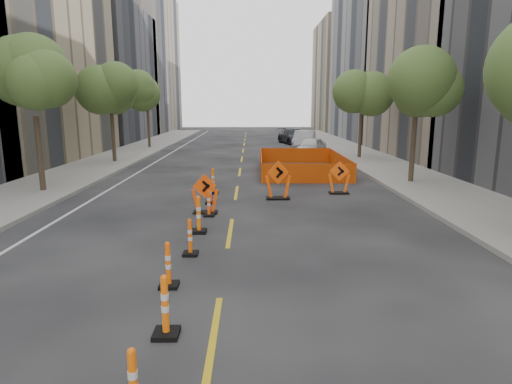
{
  "coord_description": "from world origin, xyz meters",
  "views": [
    {
      "loc": [
        0.62,
        -8.35,
        3.72
      ],
      "look_at": [
        0.79,
        4.67,
        1.1
      ],
      "focal_mm": 30.0,
      "sensor_mm": 36.0,
      "label": 1
    }
  ],
  "objects_px": {
    "channelizer_3": "(168,264)",
    "parked_car_near": "(311,147)",
    "channelizer_4": "(190,237)",
    "chevron_sign_left": "(205,194)",
    "chevron_sign_center": "(278,180)",
    "channelizer_8": "(213,181)",
    "channelizer_2": "(165,306)",
    "parked_car_far": "(293,136)",
    "chevron_sign_right": "(339,178)",
    "channelizer_6": "(209,203)",
    "channelizer_5": "(199,214)",
    "channelizer_7": "(210,192)",
    "parked_car_mid": "(304,140)"
  },
  "relations": [
    {
      "from": "channelizer_2",
      "to": "channelizer_3",
      "type": "distance_m",
      "value": 1.98
    },
    {
      "from": "chevron_sign_center",
      "to": "parked_car_far",
      "type": "height_order",
      "value": "chevron_sign_center"
    },
    {
      "from": "channelizer_6",
      "to": "chevron_sign_center",
      "type": "bearing_deg",
      "value": 46.98
    },
    {
      "from": "channelizer_7",
      "to": "chevron_sign_center",
      "type": "bearing_deg",
      "value": 16.18
    },
    {
      "from": "channelizer_7",
      "to": "channelizer_6",
      "type": "bearing_deg",
      "value": -86.15
    },
    {
      "from": "channelizer_3",
      "to": "chevron_sign_left",
      "type": "bearing_deg",
      "value": 88.94
    },
    {
      "from": "channelizer_6",
      "to": "parked_car_near",
      "type": "relative_size",
      "value": 0.22
    },
    {
      "from": "channelizer_3",
      "to": "parked_car_mid",
      "type": "xyz_separation_m",
      "value": [
        6.45,
        29.12,
        0.31
      ]
    },
    {
      "from": "channelizer_7",
      "to": "parked_car_mid",
      "type": "height_order",
      "value": "parked_car_mid"
    },
    {
      "from": "channelizer_7",
      "to": "parked_car_near",
      "type": "relative_size",
      "value": 0.23
    },
    {
      "from": "channelizer_6",
      "to": "chevron_sign_right",
      "type": "bearing_deg",
      "value": 35.87
    },
    {
      "from": "channelizer_3",
      "to": "chevron_sign_left",
      "type": "xyz_separation_m",
      "value": [
        0.12,
        6.27,
        0.21
      ]
    },
    {
      "from": "parked_car_near",
      "to": "channelizer_8",
      "type": "bearing_deg",
      "value": -89.8
    },
    {
      "from": "channelizer_5",
      "to": "channelizer_6",
      "type": "xyz_separation_m",
      "value": [
        0.11,
        1.95,
        -0.11
      ]
    },
    {
      "from": "chevron_sign_left",
      "to": "channelizer_7",
      "type": "bearing_deg",
      "value": 66.98
    },
    {
      "from": "channelizer_3",
      "to": "parked_car_near",
      "type": "bearing_deg",
      "value": 75.23
    },
    {
      "from": "channelizer_2",
      "to": "channelizer_6",
      "type": "height_order",
      "value": "channelizer_2"
    },
    {
      "from": "chevron_sign_left",
      "to": "chevron_sign_right",
      "type": "height_order",
      "value": "same"
    },
    {
      "from": "chevron_sign_center",
      "to": "parked_car_mid",
      "type": "xyz_separation_m",
      "value": [
        3.62,
        20.52,
        0.01
      ]
    },
    {
      "from": "channelizer_4",
      "to": "channelizer_7",
      "type": "relative_size",
      "value": 1.01
    },
    {
      "from": "chevron_sign_right",
      "to": "parked_car_near",
      "type": "xyz_separation_m",
      "value": [
        0.8,
        14.39,
        -0.01
      ]
    },
    {
      "from": "channelizer_3",
      "to": "channelizer_8",
      "type": "xyz_separation_m",
      "value": [
        0.1,
        9.77,
        0.06
      ]
    },
    {
      "from": "chevron_sign_center",
      "to": "chevron_sign_right",
      "type": "height_order",
      "value": "chevron_sign_center"
    },
    {
      "from": "channelizer_2",
      "to": "parked_car_far",
      "type": "distance_m",
      "value": 37.13
    },
    {
      "from": "channelizer_3",
      "to": "chevron_sign_right",
      "type": "relative_size",
      "value": 0.7
    },
    {
      "from": "channelizer_4",
      "to": "channelizer_2",
      "type": "bearing_deg",
      "value": -88.01
    },
    {
      "from": "parked_car_near",
      "to": "channelizer_4",
      "type": "bearing_deg",
      "value": -81.76
    },
    {
      "from": "channelizer_7",
      "to": "parked_car_far",
      "type": "relative_size",
      "value": 0.18
    },
    {
      "from": "channelizer_7",
      "to": "parked_car_far",
      "type": "height_order",
      "value": "parked_car_far"
    },
    {
      "from": "channelizer_2",
      "to": "channelizer_5",
      "type": "distance_m",
      "value": 5.86
    },
    {
      "from": "channelizer_8",
      "to": "parked_car_far",
      "type": "bearing_deg",
      "value": 76.64
    },
    {
      "from": "channelizer_5",
      "to": "channelizer_6",
      "type": "relative_size",
      "value": 1.23
    },
    {
      "from": "channelizer_4",
      "to": "chevron_sign_center",
      "type": "bearing_deg",
      "value": 68.23
    },
    {
      "from": "channelizer_8",
      "to": "parked_car_far",
      "type": "distance_m",
      "value": 25.66
    },
    {
      "from": "channelizer_3",
      "to": "channelizer_8",
      "type": "height_order",
      "value": "channelizer_8"
    },
    {
      "from": "channelizer_7",
      "to": "channelizer_8",
      "type": "relative_size",
      "value": 0.86
    },
    {
      "from": "chevron_sign_left",
      "to": "parked_car_far",
      "type": "bearing_deg",
      "value": 56.66
    },
    {
      "from": "channelizer_5",
      "to": "parked_car_mid",
      "type": "xyz_separation_m",
      "value": [
        6.28,
        25.21,
        0.24
      ]
    },
    {
      "from": "channelizer_4",
      "to": "chevron_sign_center",
      "type": "distance_m",
      "value": 7.16
    },
    {
      "from": "channelizer_4",
      "to": "channelizer_8",
      "type": "xyz_separation_m",
      "value": [
        -0.09,
        7.82,
        0.07
      ]
    },
    {
      "from": "channelizer_2",
      "to": "channelizer_8",
      "type": "height_order",
      "value": "channelizer_8"
    },
    {
      "from": "channelizer_4",
      "to": "chevron_sign_left",
      "type": "distance_m",
      "value": 4.33
    },
    {
      "from": "channelizer_8",
      "to": "chevron_sign_right",
      "type": "bearing_deg",
      "value": -1.18
    },
    {
      "from": "parked_car_near",
      "to": "parked_car_far",
      "type": "bearing_deg",
      "value": 115.5
    },
    {
      "from": "channelizer_5",
      "to": "channelizer_8",
      "type": "xyz_separation_m",
      "value": [
        -0.08,
        5.86,
        -0.01
      ]
    },
    {
      "from": "channelizer_3",
      "to": "chevron_sign_right",
      "type": "xyz_separation_m",
      "value": [
        5.53,
        9.66,
        0.21
      ]
    },
    {
      "from": "channelizer_8",
      "to": "parked_car_mid",
      "type": "xyz_separation_m",
      "value": [
        6.35,
        19.35,
        0.25
      ]
    },
    {
      "from": "channelizer_2",
      "to": "channelizer_5",
      "type": "height_order",
      "value": "channelizer_5"
    },
    {
      "from": "channelizer_3",
      "to": "chevron_sign_center",
      "type": "xyz_separation_m",
      "value": [
        2.83,
        8.59,
        0.29
      ]
    },
    {
      "from": "channelizer_3",
      "to": "chevron_sign_left",
      "type": "distance_m",
      "value": 6.28
    }
  ]
}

